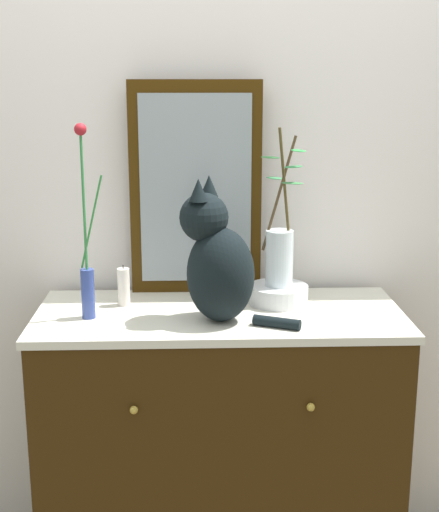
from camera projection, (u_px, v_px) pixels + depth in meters
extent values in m
cube|color=silver|center=(216.00, 183.00, 2.48)|extent=(4.40, 0.08, 2.60)
cube|color=#311D07|center=(220.00, 451.00, 2.37)|extent=(1.13, 0.49, 0.92)
cube|color=beige|center=(220.00, 315.00, 2.26)|extent=(1.15, 0.50, 0.02)
sphere|color=#B79338|center=(134.00, 410.00, 2.05)|extent=(0.02, 0.02, 0.02)
sphere|color=#B79338|center=(311.00, 407.00, 2.07)|extent=(0.02, 0.02, 0.02)
cube|color=#382105|center=(196.00, 189.00, 2.39)|extent=(0.44, 0.03, 0.71)
cube|color=gray|center=(196.00, 189.00, 2.37)|extent=(0.37, 0.01, 0.62)
ellipsoid|color=black|center=(222.00, 275.00, 2.14)|extent=(0.26, 0.25, 0.29)
sphere|color=black|center=(204.00, 217.00, 2.12)|extent=(0.15, 0.15, 0.15)
cone|color=black|center=(198.00, 190.00, 2.06)|extent=(0.06, 0.06, 0.07)
cone|color=black|center=(209.00, 186.00, 2.13)|extent=(0.06, 0.06, 0.07)
cylinder|color=black|center=(277.00, 322.00, 2.11)|extent=(0.14, 0.09, 0.03)
cylinder|color=navy|center=(88.00, 294.00, 2.18)|extent=(0.04, 0.04, 0.15)
cylinder|color=#327E40|center=(84.00, 204.00, 2.11)|extent=(0.01, 0.01, 0.40)
sphere|color=#A41B24|center=(80.00, 129.00, 2.06)|extent=(0.04, 0.04, 0.04)
cylinder|color=#2C7C36|center=(91.00, 222.00, 2.12)|extent=(0.07, 0.01, 0.28)
cylinder|color=white|center=(278.00, 294.00, 2.33)|extent=(0.19, 0.19, 0.06)
cylinder|color=silver|center=(279.00, 258.00, 2.30)|extent=(0.09, 0.09, 0.18)
cylinder|color=#4A3C1D|center=(285.00, 191.00, 2.24)|extent=(0.06, 0.05, 0.40)
ellipsoid|color=#377640|center=(292.00, 183.00, 2.20)|extent=(0.08, 0.06, 0.01)
ellipsoid|color=#317B44|center=(294.00, 167.00, 2.19)|extent=(0.08, 0.07, 0.01)
ellipsoid|color=#29843C|center=(299.00, 151.00, 2.16)|extent=(0.06, 0.08, 0.01)
cylinder|color=#493620|center=(279.00, 194.00, 2.27)|extent=(0.11, 0.02, 0.36)
ellipsoid|color=#337546|center=(275.00, 178.00, 2.30)|extent=(0.07, 0.08, 0.01)
ellipsoid|color=#3B8645|center=(270.00, 157.00, 2.32)|extent=(0.08, 0.07, 0.01)
cylinder|color=silver|center=(124.00, 287.00, 2.30)|extent=(0.04, 0.04, 0.12)
cylinder|color=black|center=(123.00, 267.00, 2.29)|extent=(0.00, 0.00, 0.01)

